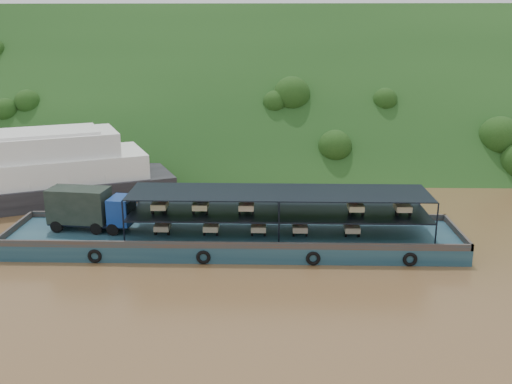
{
  "coord_description": "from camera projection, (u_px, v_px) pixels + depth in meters",
  "views": [
    {
      "loc": [
        -0.77,
        -43.61,
        16.65
      ],
      "look_at": [
        -2.0,
        3.0,
        3.2
      ],
      "focal_mm": 40.0,
      "sensor_mm": 36.0,
      "label": 1
    }
  ],
  "objects": [
    {
      "name": "hillside",
      "position": [
        276.0,
        150.0,
        81.06
      ],
      "size": [
        140.0,
        39.6,
        39.6
      ],
      "primitive_type": "cube",
      "rotation": [
        0.79,
        0.0,
        0.0
      ],
      "color": "#143413",
      "rests_on": "ground"
    },
    {
      "name": "ground",
      "position": [
        280.0,
        240.0,
        46.48
      ],
      "size": [
        160.0,
        160.0,
        0.0
      ],
      "primitive_type": "plane",
      "color": "brown",
      "rests_on": "ground"
    },
    {
      "name": "cargo_barge",
      "position": [
        222.0,
        233.0,
        44.8
      ],
      "size": [
        35.0,
        7.18,
        4.56
      ],
      "color": "#133244",
      "rests_on": "ground"
    }
  ]
}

